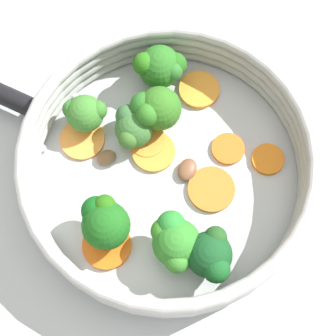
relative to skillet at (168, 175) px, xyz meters
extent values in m
plane|color=#B5BDBF|center=(0.00, 0.00, -0.01)|extent=(4.00, 4.00, 0.00)
cylinder|color=#B2B5B7|center=(0.00, 0.00, 0.00)|extent=(0.28, 0.28, 0.02)
torus|color=#B1B1B0|center=(0.00, 0.00, 0.01)|extent=(0.29, 0.29, 0.01)
torus|color=#B1B1B0|center=(0.00, 0.00, 0.03)|extent=(0.29, 0.29, 0.01)
torus|color=#B1B1B0|center=(0.00, 0.00, 0.04)|extent=(0.29, 0.29, 0.01)
torus|color=#B1B1B0|center=(0.00, 0.00, 0.06)|extent=(0.29, 0.29, 0.01)
sphere|color=#B6B8B3|center=(-0.12, 0.06, 0.01)|extent=(0.01, 0.01, 0.01)
sphere|color=#B4B0B7|center=(-0.13, -0.01, 0.01)|extent=(0.01, 0.01, 0.01)
cylinder|color=orange|center=(0.05, 0.04, 0.01)|extent=(0.04, 0.04, 0.00)
cylinder|color=orange|center=(0.05, -0.01, 0.01)|extent=(0.06, 0.06, 0.01)
cylinder|color=orange|center=(-0.04, -0.09, 0.01)|extent=(0.07, 0.07, 0.01)
cylinder|color=orange|center=(-0.03, 0.03, 0.01)|extent=(0.05, 0.05, 0.01)
cylinder|color=#F9933B|center=(-0.09, 0.01, 0.01)|extent=(0.05, 0.05, 0.00)
cylinder|color=orange|center=(0.10, 0.04, 0.01)|extent=(0.05, 0.05, 0.01)
cylinder|color=orange|center=(-0.02, 0.02, 0.01)|extent=(0.06, 0.06, 0.00)
cylinder|color=orange|center=(0.01, 0.10, 0.01)|extent=(0.05, 0.05, 0.01)
cylinder|color=#8DA75B|center=(-0.04, -0.07, 0.02)|extent=(0.02, 0.02, 0.02)
sphere|color=#1A5B19|center=(-0.04, -0.07, 0.04)|extent=(0.05, 0.05, 0.05)
sphere|color=#236212|center=(-0.05, -0.06, 0.05)|extent=(0.02, 0.02, 0.02)
sphere|color=#115718|center=(-0.05, -0.06, 0.04)|extent=(0.03, 0.03, 0.03)
cylinder|color=#709856|center=(0.06, -0.08, 0.02)|extent=(0.01, 0.01, 0.02)
sphere|color=#144720|center=(0.06, -0.08, 0.04)|extent=(0.04, 0.04, 0.04)
sphere|color=#14501F|center=(0.07, -0.09, 0.05)|extent=(0.03, 0.03, 0.03)
sphere|color=#1E4C1D|center=(0.06, -0.06, 0.05)|extent=(0.02, 0.02, 0.02)
cylinder|color=#6B9560|center=(-0.04, 0.03, 0.01)|extent=(0.01, 0.01, 0.01)
sphere|color=#376A30|center=(-0.04, 0.03, 0.03)|extent=(0.04, 0.04, 0.04)
sphere|color=#316032|center=(-0.05, 0.04, 0.04)|extent=(0.02, 0.02, 0.02)
sphere|color=#396727|center=(-0.04, 0.02, 0.04)|extent=(0.02, 0.02, 0.02)
cylinder|color=#8AB45E|center=(-0.09, 0.03, 0.02)|extent=(0.01, 0.01, 0.01)
sphere|color=#39782C|center=(-0.09, 0.03, 0.03)|extent=(0.04, 0.04, 0.04)
sphere|color=#347127|center=(-0.08, 0.04, 0.04)|extent=(0.02, 0.02, 0.02)
sphere|color=#31702A|center=(-0.11, 0.03, 0.04)|extent=(0.02, 0.02, 0.02)
cylinder|color=#6F9A52|center=(-0.02, 0.05, 0.02)|extent=(0.01, 0.01, 0.02)
sphere|color=#306C1E|center=(-0.02, 0.05, 0.04)|extent=(0.04, 0.04, 0.04)
sphere|color=#2A6C24|center=(-0.04, 0.05, 0.04)|extent=(0.03, 0.03, 0.03)
sphere|color=#2E7321|center=(-0.03, 0.04, 0.05)|extent=(0.02, 0.02, 0.02)
cylinder|color=#749E54|center=(-0.03, 0.10, 0.02)|extent=(0.01, 0.01, 0.02)
sphere|color=#276920|center=(-0.03, 0.10, 0.04)|extent=(0.05, 0.05, 0.05)
sphere|color=#226119|center=(-0.02, 0.11, 0.04)|extent=(0.03, 0.03, 0.03)
sphere|color=#276C16|center=(-0.05, 0.09, 0.05)|extent=(0.02, 0.02, 0.02)
sphere|color=#296726|center=(-0.02, 0.10, 0.04)|extent=(0.02, 0.02, 0.02)
cylinder|color=#6EA555|center=(0.03, -0.08, 0.02)|extent=(0.01, 0.01, 0.02)
sphere|color=#2F7D28|center=(0.03, -0.08, 0.04)|extent=(0.05, 0.05, 0.05)
sphere|color=#348224|center=(0.01, -0.07, 0.04)|extent=(0.02, 0.02, 0.02)
sphere|color=#36812A|center=(0.03, -0.09, 0.04)|extent=(0.02, 0.02, 0.02)
sphere|color=#27802E|center=(0.02, -0.06, 0.05)|extent=(0.03, 0.03, 0.03)
ellipsoid|color=brown|center=(0.02, 0.01, 0.01)|extent=(0.02, 0.03, 0.01)
ellipsoid|color=brown|center=(-0.06, 0.00, 0.01)|extent=(0.03, 0.02, 0.01)
camera|label=1|loc=(0.04, -0.18, 0.55)|focal=60.00mm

